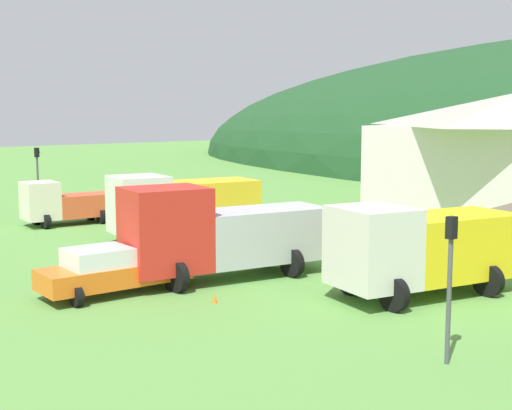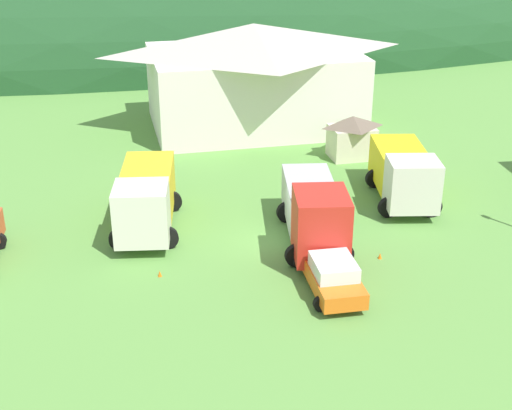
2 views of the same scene
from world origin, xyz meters
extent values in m
plane|color=#5B9342|center=(0.00, 0.00, 0.00)|extent=(200.00, 200.00, 0.00)
cube|color=beige|center=(-14.06, -0.75, 1.42)|extent=(2.09, 1.90, 2.04)
cube|color=black|center=(-14.07, -0.84, 1.87)|extent=(1.17, 1.48, 0.65)
cube|color=#DB512D|center=(-13.82, 1.85, 1.01)|extent=(2.26, 3.66, 1.22)
cylinder|color=black|center=(-13.25, -0.83, 0.40)|extent=(0.80, 0.30, 0.80)
cylinder|color=black|center=(-14.88, -0.67, 0.40)|extent=(0.80, 0.30, 0.80)
cylinder|color=black|center=(-12.96, 2.30, 0.40)|extent=(0.80, 0.30, 0.80)
cylinder|color=black|center=(-14.59, 2.45, 0.40)|extent=(0.80, 0.30, 0.80)
cube|color=silver|center=(-6.14, 0.73, 1.89)|extent=(2.88, 2.79, 2.68)
cube|color=black|center=(-6.16, 0.61, 2.48)|extent=(1.64, 2.13, 0.86)
cube|color=gold|center=(-5.56, 4.25, 1.69)|extent=(3.25, 5.07, 2.28)
cylinder|color=black|center=(-5.05, 0.55, 0.55)|extent=(1.10, 0.30, 1.10)
cylinder|color=black|center=(-7.24, 0.91, 0.55)|extent=(1.10, 0.30, 1.10)
cylinder|color=black|center=(-4.35, 4.77, 0.55)|extent=(1.10, 0.30, 1.10)
cylinder|color=black|center=(-6.54, 5.13, 0.55)|extent=(1.10, 0.30, 1.10)
cube|color=red|center=(1.55, -2.68, 2.05)|extent=(2.82, 3.18, 3.01)
cube|color=black|center=(1.52, -2.82, 2.72)|extent=(1.64, 2.44, 0.96)
cube|color=#B2B2B7|center=(2.21, 1.19, 1.54)|extent=(3.19, 5.36, 1.99)
cylinder|color=black|center=(2.57, -2.86, 0.55)|extent=(1.10, 0.30, 1.10)
cylinder|color=black|center=(0.52, -2.50, 0.55)|extent=(1.10, 0.30, 1.10)
cylinder|color=black|center=(3.36, 1.76, 0.55)|extent=(1.10, 0.30, 1.10)
cylinder|color=black|center=(1.32, 2.11, 0.55)|extent=(1.10, 0.30, 1.10)
cube|color=silver|center=(7.76, 1.28, 1.86)|extent=(2.97, 2.70, 2.61)
cube|color=black|center=(7.74, 1.17, 2.43)|extent=(1.71, 2.02, 0.84)
cube|color=yellow|center=(8.44, 4.55, 1.63)|extent=(3.42, 4.88, 2.17)
cylinder|color=black|center=(8.88, 1.05, 0.55)|extent=(1.10, 0.30, 1.10)
cylinder|color=black|center=(6.65, 1.51, 0.55)|extent=(1.10, 0.30, 1.10)
cylinder|color=black|center=(9.69, 4.98, 0.55)|extent=(1.10, 0.30, 1.10)
cylinder|color=black|center=(7.46, 5.44, 0.55)|extent=(1.10, 0.30, 1.10)
cube|color=orange|center=(1.37, -4.60, 0.69)|extent=(2.07, 5.24, 0.70)
cube|color=silver|center=(1.34, -5.22, 1.35)|extent=(1.79, 2.14, 0.62)
cylinder|color=black|center=(2.10, -6.39, 0.34)|extent=(0.68, 0.24, 0.68)
cylinder|color=black|center=(0.49, -6.32, 0.34)|extent=(0.68, 0.24, 0.68)
cylinder|color=black|center=(2.25, -2.88, 0.34)|extent=(0.68, 0.24, 0.68)
cylinder|color=black|center=(0.63, -2.81, 0.34)|extent=(0.68, 0.24, 0.68)
cylinder|color=#4C4C51|center=(-17.43, 0.56, 1.77)|extent=(0.12, 0.12, 3.54)
cube|color=black|center=(-17.43, 0.56, 3.82)|extent=(0.20, 0.24, 0.55)
sphere|color=green|center=(-17.43, 0.69, 3.82)|extent=(0.14, 0.14, 0.14)
cylinder|color=#4C4C51|center=(12.80, -1.59, 1.58)|extent=(0.12, 0.12, 3.16)
cube|color=black|center=(12.80, -1.59, 3.43)|extent=(0.20, 0.24, 0.55)
sphere|color=green|center=(12.80, -1.46, 3.43)|extent=(0.14, 0.14, 0.14)
cone|color=orange|center=(-5.68, -2.07, 0.00)|extent=(0.36, 0.36, 0.57)
cone|color=orange|center=(4.52, -2.69, 0.00)|extent=(0.36, 0.36, 0.58)
camera|label=1|loc=(23.19, -16.26, 6.27)|focal=50.81mm
camera|label=2|loc=(-7.52, -29.48, 15.77)|focal=49.18mm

